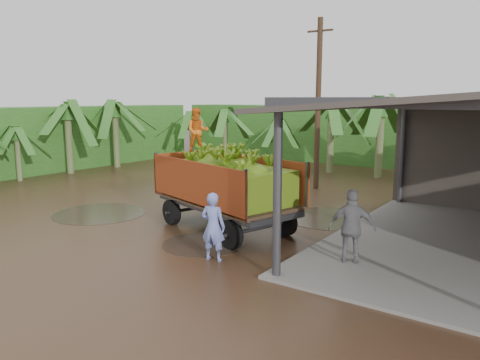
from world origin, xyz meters
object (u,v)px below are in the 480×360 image
Objects in this scene: man_grey at (352,228)px; utility_pole at (318,104)px; man_blue at (213,227)px; banana_trailer at (225,184)px.

utility_pole is (-5.18, 8.64, 2.86)m from man_grey.
man_blue is 0.23× the size of utility_pole.
man_grey reaches higher than man_blue.
man_blue is 0.92× the size of man_grey.
banana_trailer is 8.22m from utility_pole.
banana_trailer is at bearing -84.83° from utility_pole.
utility_pole is (-0.71, 7.85, 2.35)m from banana_trailer.
man_grey is (3.02, 1.65, 0.08)m from man_blue.
man_grey is at bearing 6.55° from banana_trailer.
utility_pole reaches higher than man_grey.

